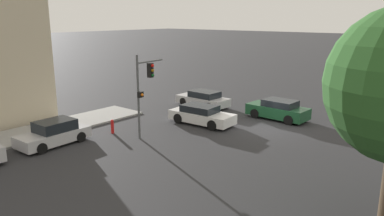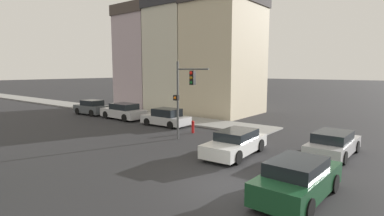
% 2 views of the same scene
% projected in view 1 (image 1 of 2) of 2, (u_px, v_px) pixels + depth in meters
% --- Properties ---
extents(ground_plane, '(300.00, 300.00, 0.00)m').
position_uv_depth(ground_plane, '(268.00, 128.00, 25.40)').
color(ground_plane, '#28282B').
extents(traffic_signal, '(0.68, 2.50, 5.17)m').
position_uv_depth(traffic_signal, '(145.00, 83.00, 22.82)').
color(traffic_signal, '#515456').
rests_on(traffic_signal, ground_plane).
extents(crossing_car_0, '(4.72, 2.14, 1.34)m').
position_uv_depth(crossing_car_0, '(201.00, 115.00, 26.17)').
color(crossing_car_0, silver).
rests_on(crossing_car_0, ground_plane).
extents(crossing_car_1, '(4.59, 2.06, 1.33)m').
position_uv_depth(crossing_car_1, '(203.00, 99.00, 31.28)').
color(crossing_car_1, '#B7B7BC').
rests_on(crossing_car_1, ground_plane).
extents(crossing_car_2, '(4.50, 2.07, 1.46)m').
position_uv_depth(crossing_car_2, '(278.00, 110.00, 27.40)').
color(crossing_car_2, '#194728').
rests_on(crossing_car_2, ground_plane).
extents(parked_car_0, '(2.01, 4.19, 1.44)m').
position_uv_depth(parked_car_0, '(54.00, 133.00, 21.97)').
color(parked_car_0, '#B7B7BC').
rests_on(parked_car_0, ground_plane).
extents(fire_hydrant, '(0.22, 0.22, 0.92)m').
position_uv_depth(fire_hydrant, '(112.00, 126.00, 24.12)').
color(fire_hydrant, red).
rests_on(fire_hydrant, ground_plane).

